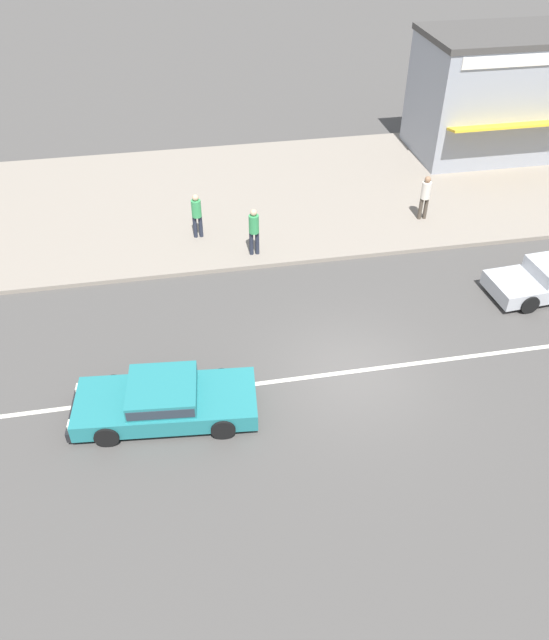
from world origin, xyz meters
name	(u,v)px	position (x,y,z in m)	size (l,w,h in m)	color
ground_plane	(353,371)	(0.00, 0.00, 0.00)	(160.00, 160.00, 0.00)	#4C4947
lane_centre_stripe	(353,371)	(0.00, 0.00, 0.00)	(50.40, 0.14, 0.01)	silver
kerb_strip	(282,194)	(0.00, 10.41, 0.07)	(68.00, 10.00, 0.15)	gray
sedan_teal_2	(164,400)	(-5.11, -0.68, 0.54)	(4.73, 2.21, 1.06)	teal
pedestrian_near_clock	(254,228)	(-1.78, 6.13, 1.15)	(0.34, 0.34, 1.71)	#232838
pedestrian_by_shop	(425,194)	(4.75, 7.42, 1.14)	(0.34, 0.34, 1.70)	#4C4238
pedestrian_far_end	(197,213)	(-3.57, 7.61, 1.12)	(0.34, 0.34, 1.66)	#232838
shopfront_mid_block	(492,94)	(9.60, 12.85, 2.66)	(6.34, 4.88, 5.02)	#999EA8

